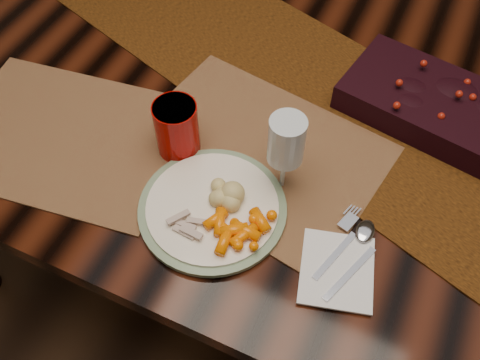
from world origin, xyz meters
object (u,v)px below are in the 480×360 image
at_px(dining_table, 292,208).
at_px(mashed_potatoes, 225,189).
at_px(turkey_shreds, 186,223).
at_px(wine_glass, 285,156).
at_px(centerpiece, 442,105).
at_px(red_cup, 177,128).
at_px(baby_carrots, 231,227).
at_px(placemat_main, 255,152).
at_px(napkin, 337,270).
at_px(dinner_plate, 212,208).

distance_m(dining_table, mashed_potatoes, 0.50).
height_order(turkey_shreds, wine_glass, wine_glass).
bearing_deg(centerpiece, red_cup, -146.80).
bearing_deg(wine_glass, baby_carrots, -106.72).
bearing_deg(baby_carrots, turkey_shreds, -161.76).
bearing_deg(placemat_main, centerpiece, 47.85).
height_order(placemat_main, baby_carrots, baby_carrots).
bearing_deg(napkin, baby_carrots, 168.29).
distance_m(dinner_plate, napkin, 0.23).
distance_m(centerpiece, wine_glass, 0.35).
distance_m(placemat_main, turkey_shreds, 0.21).
bearing_deg(red_cup, napkin, -18.77).
bearing_deg(wine_glass, mashed_potatoes, -136.40).
relative_size(dining_table, centerpiece, 4.83).
distance_m(baby_carrots, red_cup, 0.21).
distance_m(centerpiece, mashed_potatoes, 0.46).
distance_m(mashed_potatoes, turkey_shreds, 0.09).
bearing_deg(wine_glass, placemat_main, 145.76).
xyz_separation_m(mashed_potatoes, napkin, (0.22, -0.05, -0.03)).
relative_size(centerpiece, napkin, 2.76).
distance_m(placemat_main, baby_carrots, 0.19).
distance_m(dining_table, baby_carrots, 0.52).
xyz_separation_m(dining_table, mashed_potatoes, (-0.05, -0.27, 0.41)).
relative_size(centerpiece, red_cup, 3.41).
xyz_separation_m(dining_table, baby_carrots, (-0.01, -0.33, 0.40)).
distance_m(dining_table, placemat_main, 0.41).
relative_size(dinner_plate, mashed_potatoes, 3.58).
relative_size(dinner_plate, baby_carrots, 2.61).
bearing_deg(placemat_main, red_cup, -149.03).
bearing_deg(dining_table, wine_glass, -82.72).
bearing_deg(centerpiece, placemat_main, -142.09).
xyz_separation_m(dinner_plate, mashed_potatoes, (0.01, 0.03, 0.03)).
xyz_separation_m(dinner_plate, wine_glass, (0.09, 0.10, 0.07)).
distance_m(dining_table, wine_glass, 0.50).
relative_size(mashed_potatoes, turkey_shreds, 1.01).
bearing_deg(napkin, red_cup, 146.41).
height_order(dining_table, baby_carrots, baby_carrots).
relative_size(placemat_main, turkey_shreds, 6.38).
height_order(centerpiece, mashed_potatoes, centerpiece).
relative_size(dining_table, mashed_potatoes, 25.07).
xyz_separation_m(dinner_plate, red_cup, (-0.12, 0.10, 0.05)).
relative_size(placemat_main, dinner_plate, 1.77).
distance_m(napkin, red_cup, 0.37).
height_order(baby_carrots, red_cup, red_cup).
distance_m(placemat_main, mashed_potatoes, 0.13).
xyz_separation_m(baby_carrots, red_cup, (-0.17, 0.13, 0.03)).
relative_size(mashed_potatoes, napkin, 0.53).
distance_m(centerpiece, dinner_plate, 0.49).
bearing_deg(centerpiece, napkin, -100.38).
bearing_deg(centerpiece, mashed_potatoes, -130.11).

